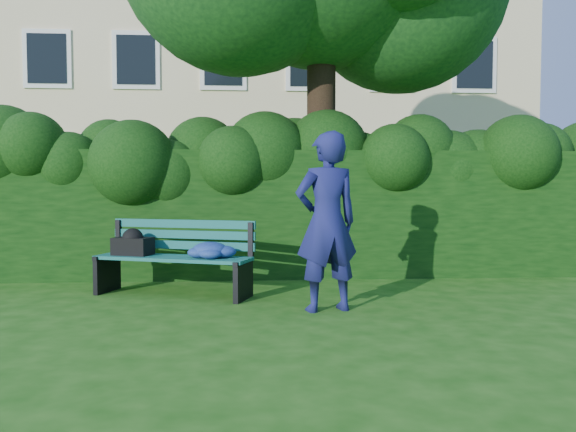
{
  "coord_description": "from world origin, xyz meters",
  "views": [
    {
      "loc": [
        -0.43,
        -5.99,
        1.3
      ],
      "look_at": [
        0.0,
        0.6,
        0.95
      ],
      "focal_mm": 35.0,
      "sensor_mm": 36.0,
      "label": 1
    }
  ],
  "objects": [
    {
      "name": "ground",
      "position": [
        0.0,
        0.0,
        0.0
      ],
      "size": [
        80.0,
        80.0,
        0.0
      ],
      "primitive_type": "plane",
      "color": "#1B5510",
      "rests_on": "ground"
    },
    {
      "name": "man_reading",
      "position": [
        0.35,
        -0.23,
        0.93
      ],
      "size": [
        0.77,
        0.6,
        1.86
      ],
      "primitive_type": "imported",
      "rotation": [
        0.0,
        0.0,
        3.4
      ],
      "color": "navy",
      "rests_on": "ground"
    },
    {
      "name": "apartment_building",
      "position": [
        -0.0,
        13.99,
        6.0
      ],
      "size": [
        16.0,
        8.08,
        12.0
      ],
      "color": "beige",
      "rests_on": "ground"
    },
    {
      "name": "hedge",
      "position": [
        0.0,
        2.2,
        0.9
      ],
      "size": [
        10.0,
        1.0,
        1.8
      ],
      "color": "black",
      "rests_on": "ground"
    },
    {
      "name": "park_bench",
      "position": [
        -1.33,
        0.73,
        0.5
      ],
      "size": [
        1.95,
        1.16,
        0.89
      ],
      "rotation": [
        0.0,
        0.0,
        -0.35
      ],
      "color": "#0F4B48",
      "rests_on": "ground"
    }
  ]
}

